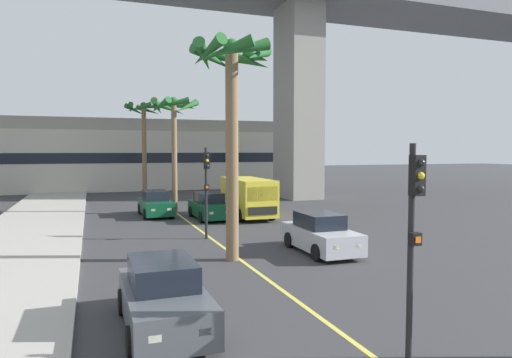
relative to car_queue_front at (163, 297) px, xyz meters
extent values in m
cube|color=#DBCC4C|center=(3.67, 13.94, -0.72)|extent=(0.14, 56.00, 0.01)
cube|color=gray|center=(15.19, 25.30, 7.41)|extent=(2.80, 4.40, 16.25)
cube|color=beige|center=(3.67, 40.12, 2.30)|extent=(31.74, 8.00, 6.03)
cube|color=#9C998D|center=(3.67, 40.12, 5.91)|extent=(31.10, 7.20, 1.20)
cube|color=black|center=(3.67, 36.10, 2.60)|extent=(28.57, 0.04, 1.00)
cube|color=#4C5156|center=(0.00, -0.03, -0.14)|extent=(1.72, 4.11, 0.80)
cube|color=black|center=(0.00, 0.12, 0.54)|extent=(1.40, 2.06, 0.60)
cube|color=#F2EDCC|center=(0.48, -2.04, -0.09)|extent=(0.24, 0.08, 0.14)
cube|color=#F2EDCC|center=(-0.46, -2.04, -0.09)|extent=(0.24, 0.08, 0.14)
cylinder|color=black|center=(0.81, -1.30, -0.40)|extent=(0.22, 0.64, 0.64)
cylinder|color=black|center=(-0.80, -1.31, -0.40)|extent=(0.22, 0.64, 0.64)
cylinder|color=black|center=(0.80, 1.24, -0.40)|extent=(0.22, 0.64, 0.64)
cylinder|color=black|center=(-0.81, 1.23, -0.40)|extent=(0.22, 0.64, 0.64)
cube|color=#B7BABF|center=(7.08, 5.76, -0.14)|extent=(1.73, 4.11, 0.80)
cube|color=black|center=(7.08, 5.91, 0.54)|extent=(1.41, 2.06, 0.60)
cube|color=#F2EDCC|center=(7.53, 3.75, -0.09)|extent=(0.24, 0.08, 0.14)
cube|color=#F2EDCC|center=(6.59, 3.76, -0.09)|extent=(0.24, 0.08, 0.14)
cylinder|color=black|center=(7.87, 4.48, -0.40)|extent=(0.23, 0.64, 0.64)
cylinder|color=black|center=(6.26, 4.50, -0.40)|extent=(0.23, 0.64, 0.64)
cylinder|color=black|center=(7.90, 7.03, -0.40)|extent=(0.23, 0.64, 0.64)
cylinder|color=black|center=(6.28, 7.04, -0.40)|extent=(0.23, 0.64, 0.64)
cube|color=#0C4728|center=(5.09, 16.01, -0.14)|extent=(1.79, 4.14, 0.80)
cube|color=black|center=(5.09, 16.16, 0.54)|extent=(1.44, 2.08, 0.60)
cube|color=#F2EDCC|center=(5.60, 14.01, -0.09)|extent=(0.24, 0.09, 0.14)
cube|color=#F2EDCC|center=(4.67, 13.99, -0.09)|extent=(0.24, 0.09, 0.14)
cylinder|color=black|center=(5.93, 14.75, -0.40)|extent=(0.23, 0.64, 0.64)
cylinder|color=black|center=(4.31, 14.72, -0.40)|extent=(0.23, 0.64, 0.64)
cylinder|color=black|center=(5.87, 17.30, -0.40)|extent=(0.23, 0.64, 0.64)
cylinder|color=black|center=(4.25, 17.26, -0.40)|extent=(0.23, 0.64, 0.64)
cube|color=#0C4728|center=(2.25, 18.36, -0.14)|extent=(1.80, 4.14, 0.80)
cube|color=black|center=(2.25, 18.51, 0.54)|extent=(1.44, 2.08, 0.60)
cube|color=#F2EDCC|center=(2.77, 16.36, -0.09)|extent=(0.24, 0.09, 0.14)
cube|color=#F2EDCC|center=(1.83, 16.34, -0.09)|extent=(0.24, 0.09, 0.14)
cylinder|color=black|center=(3.09, 17.11, -0.40)|extent=(0.24, 0.65, 0.64)
cylinder|color=black|center=(1.48, 17.07, -0.40)|extent=(0.24, 0.65, 0.64)
cylinder|color=black|center=(3.03, 19.65, -0.40)|extent=(0.24, 0.65, 0.64)
cylinder|color=black|center=(1.41, 19.61, -0.40)|extent=(0.24, 0.65, 0.64)
cube|color=yellow|center=(7.41, 15.77, 0.59)|extent=(2.03, 5.21, 2.10)
cube|color=black|center=(7.40, 13.21, 0.94)|extent=(1.80, 0.09, 0.80)
cube|color=black|center=(7.40, 13.15, 0.01)|extent=(1.70, 0.07, 0.44)
cylinder|color=black|center=(8.35, 14.20, -0.34)|extent=(0.26, 0.76, 0.76)
cylinder|color=black|center=(6.45, 14.21, -0.34)|extent=(0.26, 0.76, 0.76)
cylinder|color=black|center=(8.37, 17.32, -0.34)|extent=(0.26, 0.76, 0.76)
cylinder|color=black|center=(6.47, 17.33, -0.34)|extent=(0.26, 0.76, 0.76)
cylinder|color=black|center=(4.22, -3.24, 1.38)|extent=(0.12, 0.12, 4.20)
cube|color=black|center=(4.22, -3.38, 2.88)|extent=(0.24, 0.20, 0.76)
sphere|color=black|center=(4.22, -3.48, 3.12)|extent=(0.14, 0.14, 0.14)
sphere|color=yellow|center=(4.22, -3.48, 2.88)|extent=(0.14, 0.14, 0.14)
sphere|color=black|center=(4.22, -3.48, 2.64)|extent=(0.14, 0.14, 0.14)
cube|color=black|center=(4.22, -3.36, 1.68)|extent=(0.20, 0.16, 0.24)
cube|color=orange|center=(4.22, -3.44, 1.68)|extent=(0.12, 0.03, 0.12)
cylinder|color=black|center=(3.45, 10.06, 1.38)|extent=(0.12, 0.12, 4.20)
cube|color=black|center=(3.45, 9.92, 2.88)|extent=(0.24, 0.20, 0.76)
sphere|color=black|center=(3.45, 9.82, 3.12)|extent=(0.14, 0.14, 0.14)
sphere|color=yellow|center=(3.45, 9.82, 2.88)|extent=(0.14, 0.14, 0.14)
sphere|color=black|center=(3.45, 9.82, 2.64)|extent=(0.14, 0.14, 0.14)
cube|color=black|center=(3.45, 9.94, 1.68)|extent=(0.20, 0.16, 0.24)
cube|color=orange|center=(3.45, 9.86, 1.68)|extent=(0.12, 0.03, 0.12)
cylinder|color=brown|center=(2.96, 30.93, 3.19)|extent=(0.39, 0.39, 7.82)
sphere|color=#236028|center=(2.96, 30.93, 7.25)|extent=(0.60, 0.60, 0.60)
cone|color=#236028|center=(4.05, 30.83, 7.05)|extent=(0.65, 2.26, 0.83)
cone|color=#236028|center=(3.46, 31.90, 6.91)|extent=(2.17, 1.41, 1.07)
cone|color=#236028|center=(2.29, 31.80, 6.90)|extent=(2.03, 1.70, 1.09)
cone|color=#236028|center=(1.87, 31.01, 7.00)|extent=(0.60, 2.26, 0.92)
cone|color=#236028|center=(2.45, 29.97, 6.96)|extent=(2.17, 1.43, 0.99)
cone|color=#236028|center=(3.43, 29.95, 7.07)|extent=(2.20, 1.35, 0.79)
cylinder|color=brown|center=(3.56, 19.04, 2.78)|extent=(0.34, 0.34, 7.01)
sphere|color=#236028|center=(3.56, 19.04, 6.44)|extent=(0.60, 0.60, 0.60)
cone|color=#236028|center=(4.59, 19.09, 6.19)|extent=(0.54, 2.13, 0.91)
cone|color=#236028|center=(4.18, 19.86, 6.25)|extent=(1.95, 1.62, 0.81)
cone|color=#236028|center=(3.47, 20.07, 6.08)|extent=(2.12, 0.62, 1.09)
cone|color=#236028|center=(2.59, 19.41, 6.08)|extent=(1.16, 2.11, 1.09)
cone|color=#236028|center=(2.62, 18.61, 6.09)|extent=(1.27, 2.09, 1.07)
cone|color=#236028|center=(3.31, 18.04, 6.22)|extent=(2.15, 0.93, 0.85)
cone|color=#236028|center=(4.21, 18.24, 6.06)|extent=(1.90, 1.66, 1.12)
cylinder|color=brown|center=(3.37, 5.70, 3.10)|extent=(0.47, 0.47, 7.63)
sphere|color=#236028|center=(3.37, 5.70, 7.06)|extent=(0.60, 0.60, 0.60)
cone|color=#236028|center=(4.37, 5.75, 6.77)|extent=(0.54, 2.07, 0.99)
cone|color=#236028|center=(4.21, 6.25, 6.71)|extent=(1.48, 1.94, 1.09)
cone|color=#236028|center=(3.63, 6.67, 6.83)|extent=(2.10, 0.94, 0.88)
cone|color=#236028|center=(2.92, 6.59, 6.78)|extent=(2.03, 1.31, 0.97)
cone|color=#236028|center=(2.46, 6.12, 6.74)|extent=(1.25, 2.04, 1.04)
cone|color=#236028|center=(2.41, 5.42, 6.76)|extent=(0.99, 2.09, 1.00)
cone|color=#236028|center=(2.89, 4.82, 6.73)|extent=(2.00, 1.37, 1.05)
cone|color=#236028|center=(3.44, 4.70, 6.79)|extent=(2.07, 0.57, 0.96)
cone|color=#236028|center=(4.15, 5.07, 6.74)|extent=(1.62, 1.86, 1.04)
camera|label=1|loc=(-1.49, -10.37, 3.35)|focal=32.18mm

